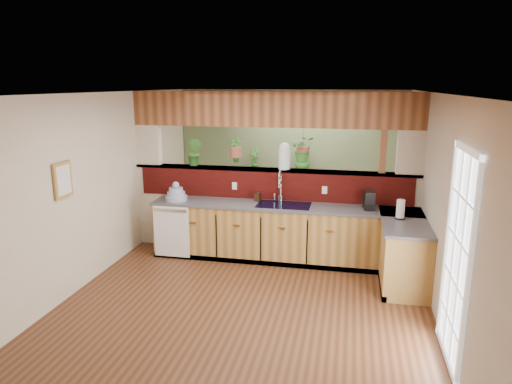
% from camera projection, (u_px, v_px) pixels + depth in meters
% --- Properties ---
extents(ground, '(4.60, 7.00, 0.01)m').
position_uv_depth(ground, '(255.00, 284.00, 6.34)').
color(ground, '#512D19').
rests_on(ground, ground).
extents(ceiling, '(4.60, 7.00, 0.01)m').
position_uv_depth(ceiling, '(255.00, 93.00, 5.73)').
color(ceiling, brown).
rests_on(ceiling, ground).
extents(wall_back, '(4.60, 0.02, 2.60)m').
position_uv_depth(wall_back, '(290.00, 154.00, 9.37)').
color(wall_back, beige).
rests_on(wall_back, ground).
extents(wall_front, '(4.60, 0.02, 2.60)m').
position_uv_depth(wall_front, '(132.00, 329.00, 2.71)').
color(wall_front, beige).
rests_on(wall_front, ground).
extents(wall_left, '(0.02, 7.00, 2.60)m').
position_uv_depth(wall_left, '(97.00, 186.00, 6.50)').
color(wall_left, beige).
rests_on(wall_left, ground).
extents(wall_right, '(0.02, 7.00, 2.60)m').
position_uv_depth(wall_right, '(438.00, 203.00, 5.58)').
color(wall_right, beige).
rests_on(wall_right, ground).
extents(pass_through_partition, '(4.60, 0.21, 2.60)m').
position_uv_depth(pass_through_partition, '(274.00, 181.00, 7.34)').
color(pass_through_partition, beige).
rests_on(pass_through_partition, ground).
extents(pass_through_ledge, '(4.60, 0.21, 0.04)m').
position_uv_depth(pass_through_ledge, '(272.00, 170.00, 7.31)').
color(pass_through_ledge, brown).
rests_on(pass_through_ledge, ground).
extents(header_beam, '(4.60, 0.15, 0.55)m').
position_uv_depth(header_beam, '(273.00, 109.00, 7.08)').
color(header_beam, brown).
rests_on(header_beam, ground).
extents(sage_backwall, '(4.55, 0.02, 2.55)m').
position_uv_depth(sage_backwall, '(290.00, 154.00, 9.35)').
color(sage_backwall, '#61744F').
rests_on(sage_backwall, ground).
extents(countertop, '(4.14, 1.52, 0.90)m').
position_uv_depth(countertop, '(321.00, 238.00, 6.90)').
color(countertop, olive).
rests_on(countertop, ground).
extents(dishwasher, '(0.58, 0.03, 0.82)m').
position_uv_depth(dishwasher, '(171.00, 231.00, 7.16)').
color(dishwasher, white).
rests_on(dishwasher, ground).
extents(navy_sink, '(0.82, 0.50, 0.18)m').
position_uv_depth(navy_sink, '(284.00, 210.00, 7.03)').
color(navy_sink, black).
rests_on(navy_sink, countertop).
extents(french_door, '(0.06, 1.02, 2.16)m').
position_uv_depth(french_door, '(456.00, 261.00, 4.40)').
color(french_door, white).
rests_on(french_door, ground).
extents(framed_print, '(0.04, 0.35, 0.45)m').
position_uv_depth(framed_print, '(63.00, 180.00, 5.67)').
color(framed_print, olive).
rests_on(framed_print, wall_left).
extents(faucet, '(0.23, 0.23, 0.52)m').
position_uv_depth(faucet, '(280.00, 185.00, 7.10)').
color(faucet, '#B7B7B2').
rests_on(faucet, countertop).
extents(dish_stack, '(0.35, 0.35, 0.30)m').
position_uv_depth(dish_stack, '(176.00, 195.00, 7.26)').
color(dish_stack, '#8E9DB8').
rests_on(dish_stack, countertop).
extents(soap_dispenser, '(0.11, 0.11, 0.19)m').
position_uv_depth(soap_dispenser, '(258.00, 195.00, 7.21)').
color(soap_dispenser, '#3D2416').
rests_on(soap_dispenser, countertop).
extents(coffee_maker, '(0.14, 0.24, 0.27)m').
position_uv_depth(coffee_maker, '(369.00, 201.00, 6.74)').
color(coffee_maker, black).
rests_on(coffee_maker, countertop).
extents(paper_towel, '(0.13, 0.13, 0.29)m').
position_uv_depth(paper_towel, '(400.00, 210.00, 6.26)').
color(paper_towel, black).
rests_on(paper_towel, countertop).
extents(glass_jar, '(0.19, 0.19, 0.42)m').
position_uv_depth(glass_jar, '(284.00, 156.00, 7.21)').
color(glass_jar, silver).
rests_on(glass_jar, pass_through_ledge).
extents(ledge_plant_left, '(0.30, 0.27, 0.46)m').
position_uv_depth(ledge_plant_left, '(195.00, 152.00, 7.51)').
color(ledge_plant_left, '#2B6523').
rests_on(ledge_plant_left, pass_through_ledge).
extents(hanging_plant_a, '(0.24, 0.19, 0.52)m').
position_uv_depth(hanging_plant_a, '(236.00, 142.00, 7.33)').
color(hanging_plant_a, brown).
rests_on(hanging_plant_a, header_beam).
extents(hanging_plant_b, '(0.41, 0.37, 0.53)m').
position_uv_depth(hanging_plant_b, '(303.00, 138.00, 7.09)').
color(hanging_plant_b, brown).
rests_on(hanging_plant_b, header_beam).
extents(shelving_console, '(1.54, 0.69, 0.99)m').
position_uv_depth(shelving_console, '(275.00, 194.00, 9.37)').
color(shelving_console, black).
rests_on(shelving_console, ground).
extents(shelf_plant_a, '(0.28, 0.23, 0.45)m').
position_uv_depth(shelf_plant_a, '(255.00, 159.00, 9.29)').
color(shelf_plant_a, '#2B6523').
rests_on(shelf_plant_a, shelving_console).
extents(shelf_plant_b, '(0.39, 0.39, 0.54)m').
position_uv_depth(shelf_plant_b, '(302.00, 158.00, 9.08)').
color(shelf_plant_b, '#2B6523').
rests_on(shelf_plant_b, shelving_console).
extents(floor_plant, '(0.78, 0.72, 0.71)m').
position_uv_depth(floor_plant, '(304.00, 219.00, 8.15)').
color(floor_plant, '#2B6523').
rests_on(floor_plant, ground).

